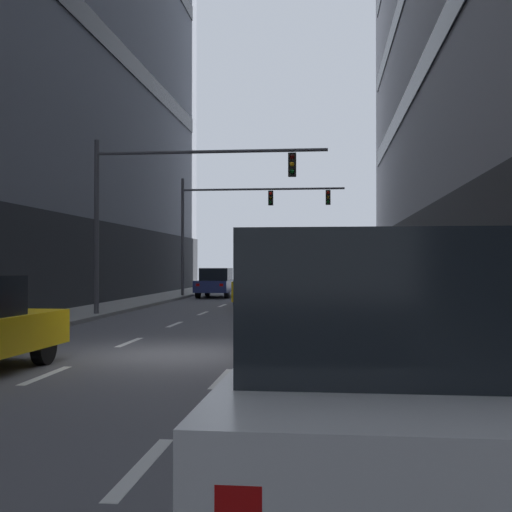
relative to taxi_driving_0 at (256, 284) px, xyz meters
name	(u,v)px	position (x,y,z in m)	size (l,w,h in m)	color
ground_plane	(173,354)	(-0.13, -16.24, -1.03)	(120.00, 120.00, 0.00)	#515156
sidewalk_right	(456,354)	(5.85, -16.24, -0.96)	(2.63, 80.00, 0.14)	gray
lane_stripe_l1_s3	(46,375)	(-1.69, -19.24, -1.03)	(0.16, 2.00, 0.01)	silver
lane_stripe_l1_s4	(130,342)	(-1.69, -14.24, -1.03)	(0.16, 2.00, 0.01)	silver
lane_stripe_l1_s5	(175,324)	(-1.69, -9.24, -1.03)	(0.16, 2.00, 0.01)	silver
lane_stripe_l1_s6	(203,313)	(-1.69, -4.24, -1.03)	(0.16, 2.00, 0.01)	silver
lane_stripe_l1_s7	(222,306)	(-1.69, 0.76, -1.03)	(0.16, 2.00, 0.01)	silver
lane_stripe_l1_s8	(236,300)	(-1.69, 5.76, -1.03)	(0.16, 2.00, 0.01)	silver
lane_stripe_l1_s9	(247,296)	(-1.69, 10.76, -1.03)	(0.16, 2.00, 0.01)	silver
lane_stripe_l1_s10	(256,292)	(-1.69, 15.76, -1.03)	(0.16, 2.00, 0.01)	silver
lane_stripe_l2_s2	(142,466)	(1.42, -24.24, -1.03)	(0.16, 2.00, 0.01)	silver
lane_stripe_l2_s3	(222,378)	(1.42, -19.24, -1.03)	(0.16, 2.00, 0.01)	silver
lane_stripe_l2_s4	(254,344)	(1.42, -14.24, -1.03)	(0.16, 2.00, 0.01)	silver
lane_stripe_l2_s5	(271,325)	(1.42, -9.24, -1.03)	(0.16, 2.00, 0.01)	silver
lane_stripe_l2_s6	(281,314)	(1.42, -4.24, -1.03)	(0.16, 2.00, 0.01)	silver
lane_stripe_l2_s7	(288,306)	(1.42, 0.76, -1.03)	(0.16, 2.00, 0.01)	silver
lane_stripe_l2_s8	(294,300)	(1.42, 5.76, -1.03)	(0.16, 2.00, 0.01)	silver
lane_stripe_l2_s9	(298,296)	(1.42, 10.76, -1.03)	(0.16, 2.00, 0.01)	silver
lane_stripe_l2_s10	(301,293)	(1.42, 15.76, -1.03)	(0.16, 2.00, 0.01)	silver
taxi_driving_0	(256,284)	(0.00, 0.00, 0.00)	(1.87, 4.31, 2.24)	black
car_driving_1	(217,283)	(-3.28, 8.76, -0.18)	(2.00, 4.63, 1.72)	black
car_parked_0	(368,383)	(3.48, -25.55, 0.03)	(1.90, 4.45, 2.14)	black
car_parked_1	(344,313)	(3.48, -18.83, 0.06)	(1.96, 4.55, 2.19)	black
car_parked_2	(338,307)	(3.48, -13.12, -0.19)	(1.99, 4.61, 1.72)	black
traffic_signal_0	(165,193)	(-2.64, -6.67, 3.50)	(8.53, 0.35, 6.37)	#4C4C51
traffic_signal_1	(237,213)	(-1.97, 8.16, 3.91)	(9.52, 0.35, 6.84)	#4C4C51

